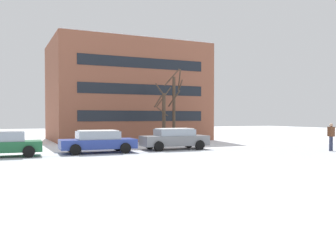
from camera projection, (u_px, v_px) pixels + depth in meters
The scene contains 9 objects.
ground_plane at pixel (52, 179), 12.96m from camera, with size 120.00×120.00×0.00m, color white.
road_surface at pixel (41, 166), 16.24m from camera, with size 80.00×9.20×0.00m.
parked_car_green at pixel (3, 143), 20.21m from camera, with size 4.09×2.30×1.44m.
parked_car_blue at pixel (98, 141), 22.41m from camera, with size 4.61×2.32×1.38m.
parked_car_gray at pixel (174, 139), 24.78m from camera, with size 4.58×2.18×1.43m.
pedestrian_crossing at pixel (331, 135), 23.67m from camera, with size 0.42×0.44×1.78m.
tree_far_right at pixel (174, 107), 29.17m from camera, with size 1.31×1.49×6.13m.
tree_far_mid at pixel (164, 115), 28.12m from camera, with size 1.75×1.82×4.77m.
building_far_right at pixel (126, 92), 36.19m from camera, with size 14.27×9.66×9.26m.
Camera 1 is at (-1.64, -13.46, 2.18)m, focal length 39.29 mm.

